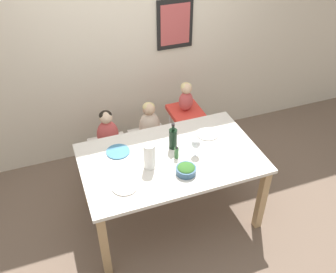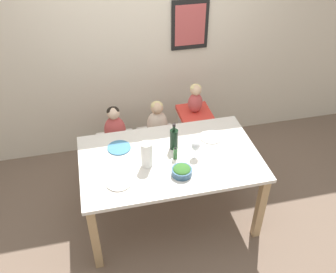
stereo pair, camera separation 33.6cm
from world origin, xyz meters
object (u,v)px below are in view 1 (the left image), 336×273
at_px(paper_towel_roll, 149,156).
at_px(salad_bowl_large, 186,169).
at_px(dinner_plate_back_right, 207,134).
at_px(wine_glass_near, 196,144).
at_px(chair_far_left, 110,151).
at_px(person_child_left, 107,130).
at_px(wine_bottle, 173,138).
at_px(dinner_plate_back_left, 118,152).
at_px(dinner_plate_front_left, 125,186).
at_px(person_child_center, 149,122).
at_px(chair_right_highchair, 185,121).
at_px(person_baby_right, 186,96).
at_px(chair_far_center, 150,142).

distance_m(paper_towel_roll, salad_bowl_large, 0.34).
bearing_deg(dinner_plate_back_right, wine_glass_near, -134.22).
height_order(chair_far_left, person_child_left, person_child_left).
relative_size(wine_bottle, dinner_plate_back_left, 1.25).
relative_size(chair_far_left, dinner_plate_front_left, 2.00).
distance_m(paper_towel_roll, dinner_plate_front_left, 0.34).
bearing_deg(person_child_left, chair_far_left, -90.00).
bearing_deg(wine_glass_near, chair_far_left, 128.85).
distance_m(chair_far_left, salad_bowl_large, 1.21).
bearing_deg(paper_towel_roll, person_child_center, 72.56).
relative_size(chair_right_highchair, wine_bottle, 2.57).
height_order(chair_right_highchair, paper_towel_roll, paper_towel_roll).
bearing_deg(person_baby_right, wine_bottle, -121.52).
bearing_deg(paper_towel_roll, dinner_plate_back_right, 20.63).
bearing_deg(person_baby_right, salad_bowl_large, -112.30).
height_order(wine_bottle, paper_towel_roll, wine_bottle).
relative_size(chair_right_highchair, dinner_plate_front_left, 3.21).
distance_m(person_child_left, person_baby_right, 0.92).
relative_size(chair_far_left, wine_bottle, 1.60).
bearing_deg(person_baby_right, paper_towel_roll, -129.55).
distance_m(chair_far_left, dinner_plate_back_right, 1.13).
height_order(chair_right_highchair, dinner_plate_back_right, dinner_plate_back_right).
xyz_separation_m(person_child_center, salad_bowl_large, (0.01, -1.02, 0.16)).
bearing_deg(person_child_left, chair_far_center, -0.09).
xyz_separation_m(wine_bottle, wine_glass_near, (0.16, -0.16, 0.01)).
height_order(chair_far_center, wine_bottle, wine_bottle).
height_order(chair_right_highchair, person_child_center, person_child_center).
distance_m(chair_far_center, dinner_plate_back_right, 0.82).
bearing_deg(wine_bottle, dinner_plate_back_left, 167.52).
height_order(person_child_left, person_baby_right, person_baby_right).
relative_size(chair_far_left, person_child_center, 0.99).
bearing_deg(dinner_plate_front_left, person_child_center, 61.87).
bearing_deg(chair_right_highchair, paper_towel_roll, -129.59).
distance_m(person_baby_right, dinner_plate_front_left, 1.39).
distance_m(person_child_center, dinner_plate_back_right, 0.72).
bearing_deg(chair_right_highchair, salad_bowl_large, -112.32).
bearing_deg(wine_bottle, paper_towel_roll, -147.73).
height_order(paper_towel_roll, dinner_plate_front_left, paper_towel_roll).
relative_size(person_child_left, wine_bottle, 1.62).
relative_size(person_baby_right, wine_glass_near, 1.93).
bearing_deg(salad_bowl_large, dinner_plate_back_right, 47.06).
xyz_separation_m(chair_far_left, wine_glass_near, (0.65, -0.81, 0.52)).
bearing_deg(chair_right_highchair, dinner_plate_front_left, -133.88).
distance_m(wine_bottle, paper_towel_roll, 0.34).
distance_m(chair_far_center, wine_bottle, 0.83).
bearing_deg(chair_far_center, person_child_center, 90.00).
bearing_deg(salad_bowl_large, paper_towel_roll, 145.32).
relative_size(chair_far_center, dinner_plate_front_left, 2.00).
xyz_separation_m(chair_right_highchair, dinner_plate_back_right, (-0.01, -0.57, 0.22)).
height_order(person_baby_right, dinner_plate_back_left, person_baby_right).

